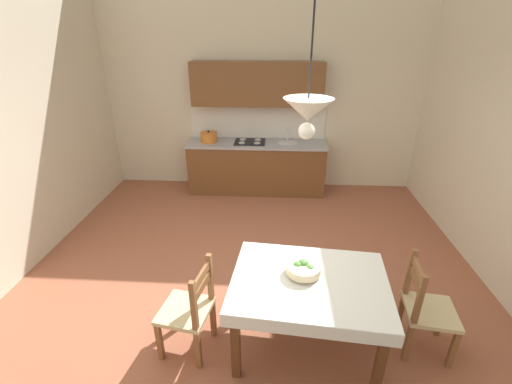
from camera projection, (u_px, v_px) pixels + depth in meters
name	position (u px, v px, depth m)	size (l,w,h in m)	color
ground_plane	(249.00, 300.00, 3.80)	(6.00, 6.78, 0.10)	#99563D
wall_back	(263.00, 66.00, 5.72)	(6.00, 0.12, 4.21)	beige
kitchen_cabinetry	(257.00, 144.00, 5.96)	(2.38, 0.63, 2.20)	brown
dining_table	(309.00, 292.00, 2.94)	(1.39, 1.09, 0.75)	#56331C
dining_chair_tv_side	(189.00, 310.00, 2.99)	(0.49, 0.49, 0.93)	#D1BC89
dining_chair_window_side	(426.00, 309.00, 3.01)	(0.47, 0.47, 0.93)	#D1BC89
fruit_bowl	(303.00, 268.00, 2.93)	(0.30, 0.30, 0.12)	beige
pendant_lamp	(308.00, 111.00, 2.17)	(0.32, 0.32, 0.81)	black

